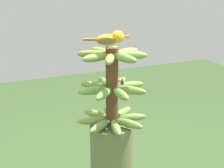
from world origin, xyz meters
name	(u,v)px	position (x,y,z in m)	size (l,w,h in m)	color
banana_bunch	(112,88)	(0.00, 0.00, 1.10)	(0.32, 0.32, 0.36)	brown
perched_bird	(111,39)	(0.02, 0.02, 1.33)	(0.18, 0.09, 0.08)	#C68933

